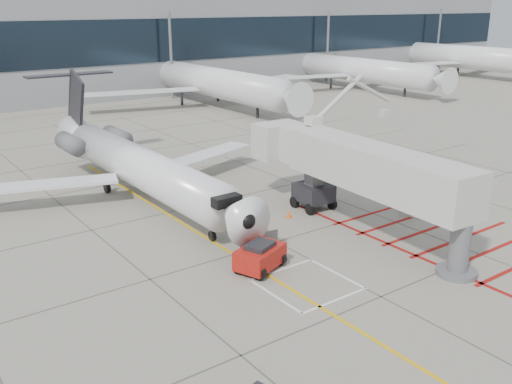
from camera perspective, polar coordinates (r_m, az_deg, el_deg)
ground_plane at (r=30.29m, az=6.74°, el=-7.41°), size 260.00×260.00×0.00m
regional_jet at (r=37.78m, az=-10.15°, el=3.94°), size 23.63×29.69×7.74m
jet_bridge at (r=33.41m, az=11.90°, el=1.37°), size 9.41×18.25×7.12m
pushback_tug at (r=29.46m, az=0.40°, el=-6.37°), size 3.08×2.51×1.55m
baggage_cart at (r=31.98m, az=0.18°, el=-4.65°), size 2.02×1.40×1.20m
ground_power_unit at (r=38.73m, az=16.15°, el=-0.70°), size 2.42×1.49×1.86m
cone_nose at (r=34.79m, az=-2.39°, el=-3.37°), size 0.32×0.32×0.45m
cone_side at (r=36.64m, az=3.30°, el=-2.21°), size 0.34×0.34×0.48m
terminal_building at (r=94.52m, az=-18.76°, el=13.76°), size 180.00×28.00×14.00m
terminal_glass_band at (r=81.22m, az=-15.67°, el=14.14°), size 180.00×0.10×6.00m
bg_aircraft_c at (r=77.26m, az=-4.97°, el=12.83°), size 34.26×38.06×11.42m
bg_aircraft_d at (r=94.07m, az=9.65°, el=13.50°), size 32.86×36.51×10.95m
bg_aircraft_e at (r=115.58m, az=19.79°, el=13.97°), size 37.68×41.86×12.56m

